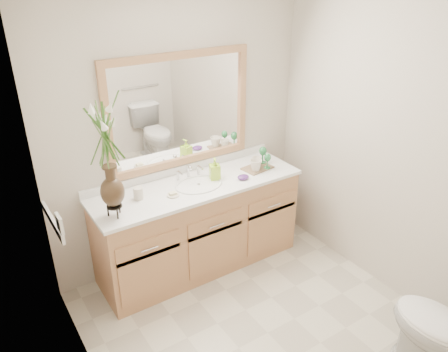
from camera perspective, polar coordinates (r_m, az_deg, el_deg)
floor at (r=3.52m, az=5.73°, el=-19.71°), size 2.60×2.60×0.00m
wall_back at (r=3.79m, az=-5.79°, el=5.59°), size 2.40×0.02×2.40m
wall_left at (r=2.32m, az=-17.15°, el=-9.95°), size 0.02×2.60×2.40m
wall_right at (r=3.62m, az=21.68°, el=2.82°), size 0.02×2.60×2.40m
vanity at (r=3.92m, az=-3.30°, el=-6.66°), size 1.80×0.55×0.80m
counter at (r=3.71m, az=-3.46°, el=-1.27°), size 1.84×0.57×0.03m
sink at (r=3.72m, az=-3.31°, el=-1.91°), size 0.38×0.34×0.23m
mirror at (r=3.70m, az=-5.77°, el=8.46°), size 1.32×0.04×0.97m
switch_plate at (r=3.07m, az=-20.69°, el=-5.83°), size 0.02×0.12×0.12m
toilet at (r=3.30m, az=26.97°, el=-18.19°), size 0.42×0.75×0.74m
flower_vase at (r=3.10m, az=-15.11°, el=4.05°), size 0.21×0.21×0.84m
tumbler at (r=3.52m, az=-11.13°, el=-2.21°), size 0.08×0.08×0.10m
soap_dish at (r=3.53m, az=-6.69°, el=-2.45°), size 0.10×0.10×0.03m
soap_bottle at (r=3.75m, az=-1.21°, el=0.84°), size 0.10×0.10×0.17m
purple_dish at (r=3.78m, az=2.52°, el=-0.14°), size 0.11×0.09×0.04m
tray at (r=3.98m, az=4.37°, el=1.06°), size 0.29×0.21×0.01m
mug_left at (r=3.90m, az=4.18°, el=1.46°), size 0.14×0.13×0.11m
mug_right at (r=3.99m, az=4.29°, el=1.91°), size 0.12×0.12×0.09m
goblet_front at (r=3.94m, az=5.70°, el=2.31°), size 0.06×0.06×0.14m
goblet_back at (r=4.04m, az=5.10°, el=3.15°), size 0.07×0.07×0.16m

